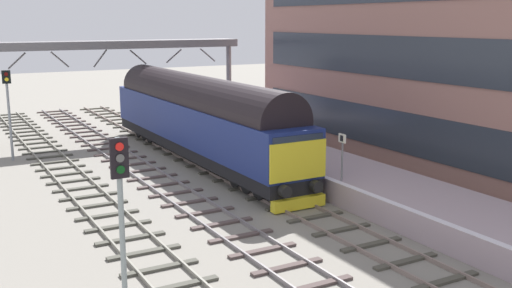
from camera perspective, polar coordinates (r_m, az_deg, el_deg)
name	(u,v)px	position (r m, az deg, el deg)	size (l,w,h in m)	color
ground_plane	(262,192)	(26.84, 0.59, -4.58)	(140.00, 140.00, 0.00)	gray
track_main	(262,191)	(26.82, 0.59, -4.47)	(2.50, 60.00, 0.15)	gray
track_adjacent_west	(190,202)	(25.34, -6.34, -5.52)	(2.50, 60.00, 0.15)	slate
track_adjacent_far_west	(108,215)	(24.27, -13.99, -6.59)	(2.50, 60.00, 0.15)	gray
station_platform	(328,171)	(28.61, 6.86, -2.60)	(4.00, 44.00, 1.01)	#A8949C
station_building	(465,23)	(31.75, 19.32, 10.86)	(5.89, 29.31, 14.83)	#9A6C61
diesel_locomotive	(198,116)	(32.38, -5.55, 2.70)	(2.74, 20.13, 4.68)	black
signal_post_near	(121,207)	(15.01, -12.75, -5.90)	(0.44, 0.22, 4.79)	gray
signal_post_mid	(9,105)	(34.86, -22.55, 3.42)	(0.44, 0.22, 4.93)	gray
platform_number_sign	(342,150)	(24.70, 8.23, -0.58)	(0.10, 0.44, 1.99)	slate
overhead_footbridge	(119,49)	(40.19, -12.94, 8.87)	(16.30, 2.00, 6.26)	slate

